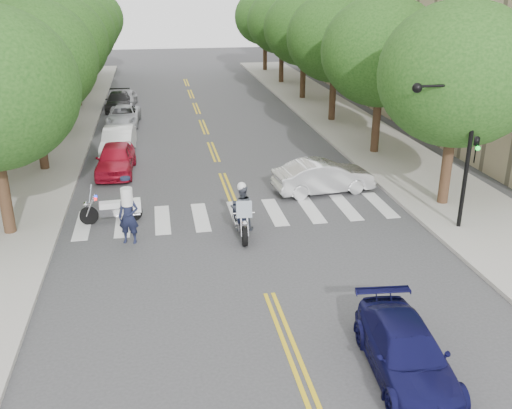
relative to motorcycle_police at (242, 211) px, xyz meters
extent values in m
plane|color=#38383A|center=(0.14, -4.56, -0.94)|extent=(140.00, 140.00, 0.00)
cube|color=#9E9991|center=(-9.36, 17.44, -0.86)|extent=(5.00, 60.00, 0.15)
cube|color=#9E9991|center=(9.64, 17.44, -0.86)|extent=(5.00, 60.00, 0.15)
cylinder|color=#382316|center=(-8.66, 1.44, 0.73)|extent=(0.44, 0.44, 3.32)
cylinder|color=#382316|center=(-8.66, 9.44, 0.73)|extent=(0.44, 0.44, 3.32)
ellipsoid|color=#184212|center=(-8.66, 9.44, 4.63)|extent=(6.40, 6.40, 5.76)
cylinder|color=#382316|center=(-8.66, 17.44, 0.73)|extent=(0.44, 0.44, 3.32)
ellipsoid|color=#184212|center=(-8.66, 17.44, 4.63)|extent=(6.40, 6.40, 5.76)
cylinder|color=#382316|center=(-8.66, 25.44, 0.73)|extent=(0.44, 0.44, 3.32)
ellipsoid|color=#184212|center=(-8.66, 25.44, 4.63)|extent=(6.40, 6.40, 5.76)
cylinder|color=#382316|center=(-8.66, 33.44, 0.73)|extent=(0.44, 0.44, 3.32)
ellipsoid|color=#184212|center=(-8.66, 33.44, 4.63)|extent=(6.40, 6.40, 5.76)
cylinder|color=#382316|center=(-8.66, 41.44, 0.73)|extent=(0.44, 0.44, 3.32)
ellipsoid|color=#184212|center=(-8.66, 41.44, 4.63)|extent=(6.40, 6.40, 5.76)
cylinder|color=#382316|center=(8.94, 1.44, 0.73)|extent=(0.44, 0.44, 3.32)
ellipsoid|color=#184212|center=(8.94, 1.44, 4.63)|extent=(6.40, 6.40, 5.76)
cylinder|color=#382316|center=(8.94, 9.44, 0.73)|extent=(0.44, 0.44, 3.32)
ellipsoid|color=#184212|center=(8.94, 9.44, 4.63)|extent=(6.40, 6.40, 5.76)
cylinder|color=#382316|center=(8.94, 17.44, 0.73)|extent=(0.44, 0.44, 3.32)
ellipsoid|color=#184212|center=(8.94, 17.44, 4.63)|extent=(6.40, 6.40, 5.76)
cylinder|color=#382316|center=(8.94, 25.44, 0.73)|extent=(0.44, 0.44, 3.32)
ellipsoid|color=#184212|center=(8.94, 25.44, 4.63)|extent=(6.40, 6.40, 5.76)
cylinder|color=#382316|center=(8.94, 33.44, 0.73)|extent=(0.44, 0.44, 3.32)
ellipsoid|color=#184212|center=(8.94, 33.44, 4.63)|extent=(6.40, 6.40, 5.76)
cylinder|color=#382316|center=(8.94, 41.44, 0.73)|extent=(0.44, 0.44, 3.32)
ellipsoid|color=#184212|center=(8.94, 41.44, 4.63)|extent=(6.40, 6.40, 5.76)
cylinder|color=black|center=(8.34, -1.06, 2.06)|extent=(0.16, 0.16, 6.00)
cylinder|color=black|center=(7.14, -1.06, 4.66)|extent=(2.40, 0.10, 0.10)
sphere|color=black|center=(6.04, -1.06, 4.61)|extent=(0.36, 0.36, 0.36)
imported|color=black|center=(8.59, -1.06, 2.26)|extent=(0.16, 0.20, 1.00)
sphere|color=#0CCC26|center=(8.59, -1.21, 2.36)|extent=(0.18, 0.18, 0.18)
cylinder|color=black|center=(-0.05, -1.03, -0.55)|extent=(0.20, 0.78, 0.77)
cylinder|color=black|center=(0.04, 0.79, -0.55)|extent=(0.24, 0.78, 0.77)
cube|color=silver|center=(0.00, -0.06, -0.43)|extent=(0.42, 1.04, 0.36)
cube|color=black|center=(-0.01, -0.17, -0.14)|extent=(0.45, 0.82, 0.25)
cube|color=black|center=(0.02, 0.45, -0.12)|extent=(0.49, 0.65, 0.18)
cube|color=black|center=(0.05, 0.96, -0.26)|extent=(0.52, 0.37, 0.51)
cube|color=#8C99A5|center=(-0.05, -0.88, 0.43)|extent=(0.58, 0.20, 0.62)
cube|color=red|center=(0.10, -0.69, 0.22)|extent=(0.12, 0.12, 0.09)
cube|color=#0C26E5|center=(-0.17, -0.68, 0.22)|extent=(0.12, 0.12, 0.09)
imported|color=#474C56|center=(0.00, -0.06, 0.16)|extent=(0.90, 0.72, 1.79)
sphere|color=silver|center=(0.00, -0.06, 1.01)|extent=(0.34, 0.34, 0.34)
cylinder|color=black|center=(-5.81, 2.00, -0.57)|extent=(0.74, 0.19, 0.73)
cylinder|color=black|center=(-4.10, 2.10, -0.57)|extent=(0.74, 0.24, 0.73)
cube|color=silver|center=(-4.90, 2.05, -0.45)|extent=(0.98, 0.40, 0.34)
cube|color=silver|center=(-5.01, 2.04, -0.19)|extent=(0.77, 0.43, 0.24)
cube|color=silver|center=(-4.42, 2.08, -0.17)|extent=(0.61, 0.46, 0.17)
cube|color=silver|center=(-3.94, 2.11, -0.29)|extent=(0.35, 0.49, 0.48)
cube|color=#8C99A5|center=(-5.67, 2.00, 0.35)|extent=(0.20, 0.54, 0.59)
cube|color=red|center=(-5.48, 1.89, 0.16)|extent=(0.11, 0.11, 0.09)
cube|color=#0C26E5|center=(-5.50, 2.14, 0.16)|extent=(0.11, 0.11, 0.09)
imported|color=#161A33|center=(-4.17, 0.00, 0.08)|extent=(0.84, 0.65, 2.04)
imported|color=silver|center=(4.36, 3.94, -0.19)|extent=(4.72, 2.11, 1.50)
imported|color=#0F0F41|center=(2.64, -8.93, -0.30)|extent=(2.15, 4.51, 1.27)
imported|color=#B1122A|center=(-5.06, 8.44, -0.19)|extent=(2.00, 4.48, 1.50)
imported|color=white|center=(-5.06, 11.79, -0.19)|extent=(1.89, 4.66, 1.50)
imported|color=#A2A4AA|center=(-5.06, 18.94, -0.31)|extent=(2.30, 4.59, 1.25)
imported|color=black|center=(-5.62, 23.94, -0.29)|extent=(1.91, 4.52, 1.30)
imported|color=#98989D|center=(-5.06, 25.48, -0.35)|extent=(1.69, 3.53, 1.17)
camera|label=1|loc=(-2.97, -19.63, 8.06)|focal=40.00mm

